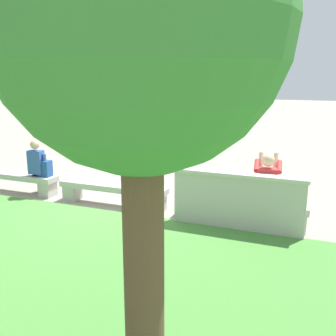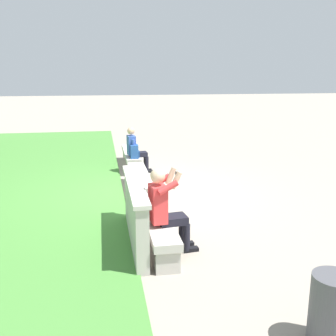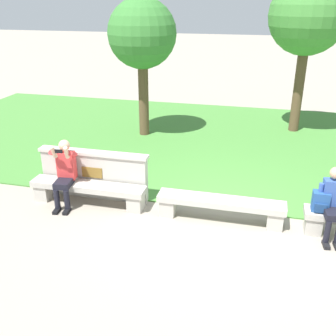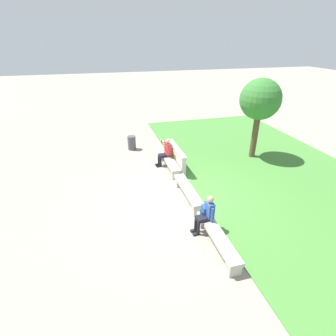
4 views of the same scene
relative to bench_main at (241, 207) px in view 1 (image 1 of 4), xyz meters
The scene contains 9 objects.
ground_plane 2.67m from the bench_main, ahead, with size 80.00×80.00×0.00m, color gray.
bench_main is the anchor object (origin of this frame).
bench_near 2.65m from the bench_main, ahead, with size 2.35×0.40×0.45m.
bench_mid 5.30m from the bench_main, ahead, with size 2.35×0.40×0.45m.
backrest_wall_with_plaque 0.40m from the bench_main, 90.00° to the left, with size 2.31×0.24×1.01m.
person_photographer 0.61m from the bench_main, 169.74° to the right, with size 0.51×0.76×1.32m.
person_distant 4.56m from the bench_main, ahead, with size 0.48×0.70×1.26m.
backpack 4.37m from the bench_main, ahead, with size 0.28×0.24×0.43m.
tree_behind_wall 5.13m from the bench_main, 92.40° to the left, with size 1.91×1.91×3.89m.
Camera 1 is at (-3.96, 6.75, 2.61)m, focal length 42.00 mm.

